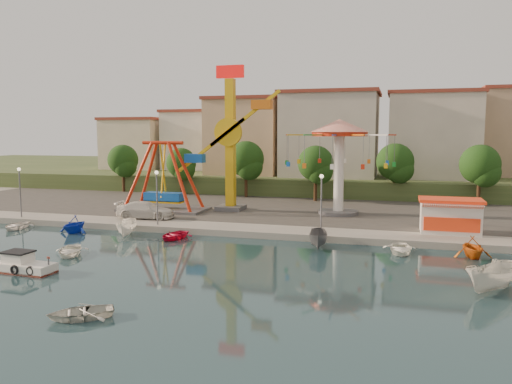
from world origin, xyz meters
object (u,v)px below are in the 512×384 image
(skiff, at_px, (493,278))
(wave_swinger, at_px, (339,145))
(rowboat_a, at_px, (70,251))
(van, at_px, (146,210))
(pirate_ship_ride, at_px, (163,178))
(kamikaze_tower, at_px, (233,143))
(cabin_motorboat, at_px, (23,266))

(skiff, bearing_deg, wave_swinger, 155.21)
(rowboat_a, height_order, van, van)
(pirate_ship_ride, distance_m, rowboat_a, 19.88)
(kamikaze_tower, distance_m, wave_swinger, 11.97)
(wave_swinger, distance_m, van, 21.86)
(pirate_ship_ride, height_order, van, pirate_ship_ride)
(cabin_motorboat, xyz_separation_m, skiff, (30.10, 4.01, 0.49))
(pirate_ship_ride, relative_size, wave_swinger, 0.86)
(skiff, distance_m, van, 34.29)
(cabin_motorboat, relative_size, skiff, 0.95)
(wave_swinger, bearing_deg, kamikaze_tower, -177.20)
(rowboat_a, height_order, skiff, skiff)
(wave_swinger, bearing_deg, skiff, -62.92)
(kamikaze_tower, height_order, skiff, kamikaze_tower)
(kamikaze_tower, xyz_separation_m, wave_swinger, (11.96, 0.58, -0.20))
(pirate_ship_ride, xyz_separation_m, van, (0.62, -5.48, -2.91))
(kamikaze_tower, height_order, rowboat_a, kamikaze_tower)
(pirate_ship_ride, bearing_deg, cabin_motorboat, -86.62)
(pirate_ship_ride, relative_size, kamikaze_tower, 0.61)
(wave_swinger, distance_m, rowboat_a, 29.76)
(kamikaze_tower, relative_size, skiff, 3.53)
(skiff, relative_size, van, 0.77)
(pirate_ship_ride, xyz_separation_m, skiff, (31.53, -20.31, -3.49))
(skiff, bearing_deg, pirate_ship_ride, -174.65)
(wave_swinger, bearing_deg, rowboat_a, -129.05)
(pirate_ship_ride, xyz_separation_m, wave_swinger, (19.67, 2.90, 3.80))
(rowboat_a, xyz_separation_m, van, (-0.95, 13.92, 1.11))
(wave_swinger, xyz_separation_m, skiff, (11.87, -23.20, -7.29))
(kamikaze_tower, height_order, van, kamikaze_tower)
(wave_swinger, height_order, cabin_motorboat, wave_swinger)
(van, bearing_deg, pirate_ship_ride, -0.17)
(pirate_ship_ride, relative_size, van, 1.65)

